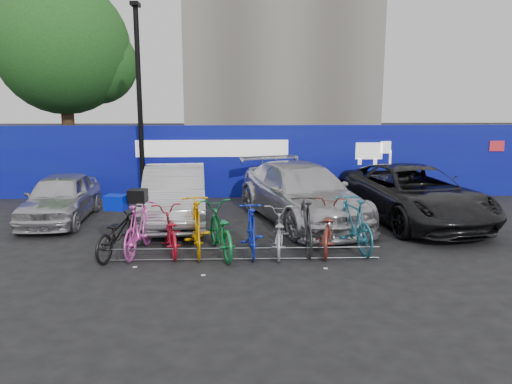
{
  "coord_description": "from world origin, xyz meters",
  "views": [
    {
      "loc": [
        -0.08,
        -10.46,
        3.4
      ],
      "look_at": [
        0.32,
        2.0,
        0.95
      ],
      "focal_mm": 35.0,
      "sensor_mm": 36.0,
      "label": 1
    }
  ],
  "objects_px": {
    "car_1": "(175,195)",
    "bike_3": "(197,225)",
    "bike_6": "(278,232)",
    "bike_9": "(353,223)",
    "bike_rack": "(245,254)",
    "bike_1": "(139,228)",
    "bike_8": "(328,226)",
    "bike_4": "(220,229)",
    "bike_5": "(251,230)",
    "car_2": "(302,193)",
    "car_0": "(61,197)",
    "bike_7": "(305,224)",
    "car_3": "(413,194)",
    "tree": "(69,51)",
    "lamppost": "(139,98)",
    "bike_2": "(169,230)",
    "bike_0": "(118,232)"
  },
  "relations": [
    {
      "from": "tree",
      "to": "lamppost",
      "type": "height_order",
      "value": "tree"
    },
    {
      "from": "car_1",
      "to": "tree",
      "type": "bearing_deg",
      "value": 118.78
    },
    {
      "from": "tree",
      "to": "bike_4",
      "type": "height_order",
      "value": "tree"
    },
    {
      "from": "bike_1",
      "to": "bike_5",
      "type": "relative_size",
      "value": 1.07
    },
    {
      "from": "bike_1",
      "to": "lamppost",
      "type": "bearing_deg",
      "value": -72.87
    },
    {
      "from": "bike_4",
      "to": "bike_7",
      "type": "relative_size",
      "value": 1.06
    },
    {
      "from": "car_2",
      "to": "bike_8",
      "type": "distance_m",
      "value": 2.6
    },
    {
      "from": "bike_rack",
      "to": "bike_9",
      "type": "height_order",
      "value": "bike_9"
    },
    {
      "from": "bike_4",
      "to": "bike_6",
      "type": "bearing_deg",
      "value": 167.03
    },
    {
      "from": "bike_1",
      "to": "bike_9",
      "type": "relative_size",
      "value": 0.95
    },
    {
      "from": "car_0",
      "to": "bike_3",
      "type": "bearing_deg",
      "value": -39.1
    },
    {
      "from": "car_1",
      "to": "bike_3",
      "type": "height_order",
      "value": "car_1"
    },
    {
      "from": "tree",
      "to": "bike_0",
      "type": "xyz_separation_m",
      "value": [
        4.07,
        -10.17,
        -4.57
      ]
    },
    {
      "from": "tree",
      "to": "bike_7",
      "type": "distance_m",
      "value": 13.6
    },
    {
      "from": "bike_rack",
      "to": "bike_9",
      "type": "bearing_deg",
      "value": 16.79
    },
    {
      "from": "bike_3",
      "to": "bike_7",
      "type": "bearing_deg",
      "value": 174.24
    },
    {
      "from": "car_0",
      "to": "bike_5",
      "type": "distance_m",
      "value": 5.93
    },
    {
      "from": "bike_0",
      "to": "bike_9",
      "type": "height_order",
      "value": "bike_9"
    },
    {
      "from": "bike_7",
      "to": "car_2",
      "type": "bearing_deg",
      "value": -95.42
    },
    {
      "from": "car_2",
      "to": "bike_9",
      "type": "bearing_deg",
      "value": -89.44
    },
    {
      "from": "bike_8",
      "to": "bike_4",
      "type": "bearing_deg",
      "value": 16.95
    },
    {
      "from": "car_0",
      "to": "bike_6",
      "type": "height_order",
      "value": "car_0"
    },
    {
      "from": "bike_9",
      "to": "car_2",
      "type": "bearing_deg",
      "value": -83.77
    },
    {
      "from": "car_2",
      "to": "bike_8",
      "type": "xyz_separation_m",
      "value": [
        0.26,
        -2.57,
        -0.24
      ]
    },
    {
      "from": "bike_0",
      "to": "bike_6",
      "type": "height_order",
      "value": "bike_0"
    },
    {
      "from": "bike_4",
      "to": "bike_rack",
      "type": "bearing_deg",
      "value": 121.9
    },
    {
      "from": "car_2",
      "to": "bike_8",
      "type": "bearing_deg",
      "value": -101.7
    },
    {
      "from": "bike_7",
      "to": "lamppost",
      "type": "bearing_deg",
      "value": -49.73
    },
    {
      "from": "bike_rack",
      "to": "car_3",
      "type": "relative_size",
      "value": 1.04
    },
    {
      "from": "bike_2",
      "to": "car_2",
      "type": "bearing_deg",
      "value": -155.71
    },
    {
      "from": "bike_1",
      "to": "bike_7",
      "type": "distance_m",
      "value": 3.61
    },
    {
      "from": "tree",
      "to": "bike_5",
      "type": "xyz_separation_m",
      "value": [
        6.93,
        -10.16,
        -4.54
      ]
    },
    {
      "from": "car_0",
      "to": "bike_5",
      "type": "height_order",
      "value": "car_0"
    },
    {
      "from": "bike_rack",
      "to": "bike_1",
      "type": "bearing_deg",
      "value": 165.35
    },
    {
      "from": "bike_5",
      "to": "bike_9",
      "type": "bearing_deg",
      "value": -176.73
    },
    {
      "from": "car_3",
      "to": "bike_2",
      "type": "distance_m",
      "value": 6.72
    },
    {
      "from": "bike_0",
      "to": "bike_8",
      "type": "relative_size",
      "value": 0.93
    },
    {
      "from": "lamppost",
      "to": "bike_8",
      "type": "distance_m",
      "value": 7.81
    },
    {
      "from": "bike_8",
      "to": "bike_2",
      "type": "bearing_deg",
      "value": 13.0
    },
    {
      "from": "bike_rack",
      "to": "bike_6",
      "type": "relative_size",
      "value": 3.09
    },
    {
      "from": "car_0",
      "to": "car_1",
      "type": "relative_size",
      "value": 0.84
    },
    {
      "from": "bike_8",
      "to": "bike_9",
      "type": "height_order",
      "value": "bike_9"
    },
    {
      "from": "bike_5",
      "to": "car_1",
      "type": "bearing_deg",
      "value": -57.07
    },
    {
      "from": "bike_5",
      "to": "bike_7",
      "type": "bearing_deg",
      "value": -172.73
    },
    {
      "from": "bike_6",
      "to": "bike_9",
      "type": "height_order",
      "value": "bike_9"
    },
    {
      "from": "car_2",
      "to": "bike_4",
      "type": "bearing_deg",
      "value": -144.74
    },
    {
      "from": "lamppost",
      "to": "car_1",
      "type": "relative_size",
      "value": 1.34
    },
    {
      "from": "bike_3",
      "to": "car_1",
      "type": "bearing_deg",
      "value": -81.04
    },
    {
      "from": "bike_rack",
      "to": "car_0",
      "type": "height_order",
      "value": "car_0"
    },
    {
      "from": "car_0",
      "to": "bike_8",
      "type": "distance_m",
      "value": 7.35
    }
  ]
}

